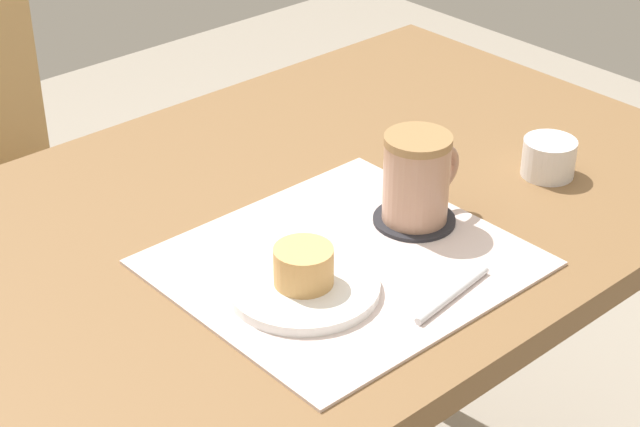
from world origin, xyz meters
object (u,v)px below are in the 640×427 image
(pastry, at_px, (304,266))
(coffee_mug, at_px, (418,177))
(pastry_plate, at_px, (304,287))
(sugar_bowl, at_px, (549,158))
(dining_table, at_px, (319,265))

(pastry, distance_m, coffee_mug, 0.20)
(pastry_plate, distance_m, sugar_bowl, 0.42)
(dining_table, relative_size, pastry_plate, 6.42)
(dining_table, distance_m, sugar_bowl, 0.33)
(pastry, xyz_separation_m, coffee_mug, (0.20, 0.02, 0.03))
(pastry_plate, relative_size, pastry, 2.55)
(dining_table, xyz_separation_m, pastry_plate, (-0.15, -0.14, 0.11))
(dining_table, bearing_deg, sugar_bowl, -28.75)
(pastry, bearing_deg, pastry_plate, 0.00)
(dining_table, distance_m, pastry_plate, 0.23)
(dining_table, height_order, pastry, pastry)
(pastry_plate, height_order, coffee_mug, coffee_mug)
(dining_table, distance_m, pastry, 0.25)
(pastry_plate, relative_size, sugar_bowl, 2.40)
(coffee_mug, height_order, sugar_bowl, coffee_mug)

